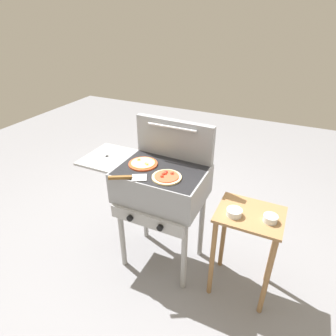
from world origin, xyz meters
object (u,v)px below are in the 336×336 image
Objects in this scene: spatula at (128,178)px; topping_bowl_far at (234,213)px; pizza_cheese at (143,163)px; prep_table at (246,236)px; grill at (160,186)px; topping_bowl_near at (270,219)px; pizza_pepperoni at (167,177)px.

spatula is 0.75m from topping_bowl_far.
spatula is at bearing -88.29° from pizza_cheese.
pizza_cheese is 2.10× the size of topping_bowl_far.
spatula reaches higher than prep_table.
spatula is (0.01, -0.22, -0.00)m from pizza_cheese.
spatula reaches higher than topping_bowl_far.
grill is 9.39× the size of topping_bowl_far.
grill is 3.76× the size of spatula.
grill is at bearing 178.15° from topping_bowl_near.
grill reaches higher than prep_table.
topping_bowl_near is at bearing 11.24° from spatula.
pizza_cheese is at bearing 91.71° from spatula.
pizza_cheese is 0.90m from prep_table.
spatula is 0.36× the size of prep_table.
pizza_pepperoni is at bearing -22.59° from pizza_cheese.
prep_table is 0.26m from topping_bowl_near.
pizza_cheese is 0.30× the size of prep_table.
grill is at bearing 173.85° from topping_bowl_far.
prep_table is at bearing 9.54° from pizza_pepperoni.
grill is 4.69× the size of pizza_pepperoni.
topping_bowl_near and topping_bowl_far have the same top height.
topping_bowl_near is (0.94, 0.19, -0.17)m from spatula.
topping_bowl_far is (0.71, 0.15, -0.17)m from spatula.
pizza_cheese is at bearing 174.45° from topping_bowl_far.
topping_bowl_far is (0.72, -0.07, -0.17)m from pizza_cheese.
pizza_cheese is at bearing 179.78° from prep_table.
spatula is at bearing -165.01° from prep_table.
topping_bowl_far reaches higher than prep_table.
topping_bowl_near is (0.80, -0.03, -0.02)m from grill.
topping_bowl_far is at bearing -5.55° from pizza_cheese.
prep_table is at bearing 14.99° from spatula.
prep_table is (0.82, -0.00, -0.39)m from pizza_cheese.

